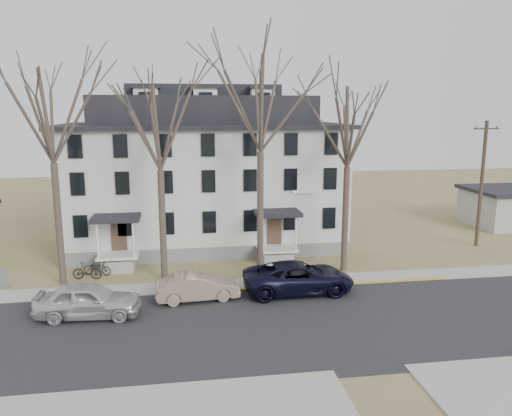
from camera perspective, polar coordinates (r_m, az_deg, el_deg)
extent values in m
plane|color=olive|center=(22.93, 1.93, -15.56)|extent=(120.00, 120.00, 0.00)
cube|color=#27272A|center=(24.71, 1.06, -13.49)|extent=(120.00, 10.00, 0.04)
cube|color=#A09F97|center=(30.19, -0.86, -8.76)|extent=(120.00, 2.00, 0.08)
cube|color=gold|center=(30.41, 8.86, -8.75)|extent=(14.00, 0.25, 0.06)
cube|color=slate|center=(39.40, -5.72, -3.24)|extent=(20.00, 10.00, 1.00)
cube|color=silver|center=(38.52, -5.85, 3.25)|extent=(20.00, 10.00, 8.00)
cube|color=black|center=(38.17, -5.97, 9.36)|extent=(20.80, 10.80, 0.30)
cube|color=black|center=(38.15, -6.01, 11.08)|extent=(16.00, 7.00, 2.00)
cube|color=black|center=(38.17, -6.05, 13.19)|extent=(11.00, 4.50, 0.80)
cube|color=white|center=(33.75, -15.47, -5.22)|extent=(2.60, 2.00, 0.16)
cube|color=white|center=(34.07, 2.40, -4.65)|extent=(2.60, 2.00, 0.16)
cube|color=white|center=(34.44, 5.45, 2.64)|extent=(1.60, 0.08, 1.20)
cylinder|color=#473B31|center=(31.49, -21.62, -1.82)|extent=(0.40, 0.40, 7.28)
cylinder|color=#473B31|center=(30.74, -10.62, -2.02)|extent=(0.40, 0.40, 6.76)
cylinder|color=#473B31|center=(30.97, 0.50, -0.73)|extent=(0.40, 0.40, 7.80)
cylinder|color=#473B31|center=(32.39, 10.16, -1.32)|extent=(0.40, 0.40, 6.76)
cylinder|color=#3D3023|center=(41.13, 24.36, 2.46)|extent=(0.28, 0.28, 9.50)
cube|color=#3D3023|center=(40.77, 24.84, 8.23)|extent=(2.00, 0.12, 0.12)
imported|color=silver|center=(26.79, -18.63, -10.03)|extent=(5.33, 2.45, 1.77)
imported|color=gray|center=(27.81, -6.72, -8.99)|extent=(4.69, 2.02, 1.50)
imported|color=black|center=(28.78, 4.87, -7.98)|extent=(6.34, 3.01, 1.75)
imported|color=black|center=(33.15, -17.68, -6.59)|extent=(1.93, 1.18, 0.96)
imported|color=black|center=(32.54, -18.74, -6.88)|extent=(1.84, 0.75, 1.08)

